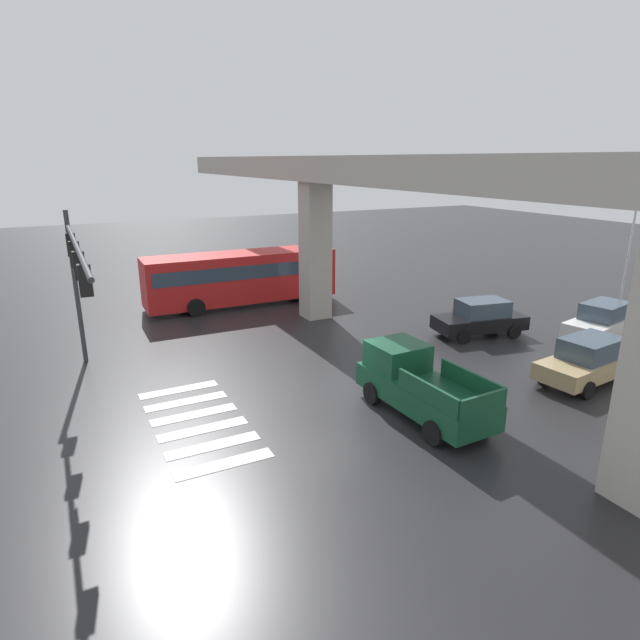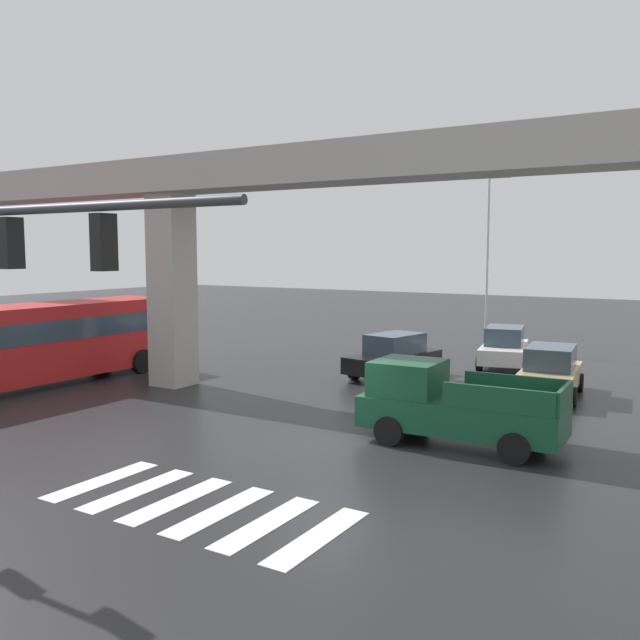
% 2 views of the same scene
% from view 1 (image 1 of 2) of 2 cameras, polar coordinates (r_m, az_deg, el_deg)
% --- Properties ---
extents(ground_plane, '(120.00, 120.00, 0.00)m').
position_cam_1_polar(ground_plane, '(19.11, 0.84, -7.95)').
color(ground_plane, '#232326').
extents(crosswalk_stripes, '(6.05, 2.80, 0.01)m').
position_cam_1_polar(crosswalk_stripes, '(17.63, -12.99, -10.65)').
color(crosswalk_stripes, silver).
rests_on(crosswalk_stripes, ground).
extents(elevated_overpass, '(55.56, 1.87, 8.20)m').
position_cam_1_polar(elevated_overpass, '(19.53, 11.52, 13.40)').
color(elevated_overpass, '#ADA89E').
rests_on(elevated_overpass, ground).
extents(pickup_truck, '(5.17, 2.23, 2.08)m').
position_cam_1_polar(pickup_truck, '(17.69, 10.54, -6.87)').
color(pickup_truck, '#14472D').
rests_on(pickup_truck, ground).
extents(city_bus, '(2.93, 10.84, 2.99)m').
position_cam_1_polar(city_bus, '(30.52, -8.46, 4.82)').
color(city_bus, red).
rests_on(city_bus, ground).
extents(sedan_tan, '(2.31, 4.47, 1.72)m').
position_cam_1_polar(sedan_tan, '(22.17, 26.96, -3.90)').
color(sedan_tan, tan).
rests_on(sedan_tan, ground).
extents(sedan_white, '(2.58, 4.56, 1.72)m').
position_cam_1_polar(sedan_white, '(27.84, 28.20, -0.08)').
color(sedan_white, silver).
rests_on(sedan_white, ground).
extents(sedan_black, '(2.54, 4.55, 1.72)m').
position_cam_1_polar(sedan_black, '(26.13, 16.92, 0.23)').
color(sedan_black, black).
rests_on(sedan_black, ground).
extents(traffic_signal_mast, '(10.89, 0.32, 6.20)m').
position_cam_1_polar(traffic_signal_mast, '(19.37, -24.80, 5.38)').
color(traffic_signal_mast, '#38383D').
rests_on(traffic_signal_mast, ground).
extents(flagpole, '(1.16, 0.12, 9.34)m').
position_cam_1_polar(flagpole, '(32.23, 31.07, 9.97)').
color(flagpole, silver).
rests_on(flagpole, ground).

